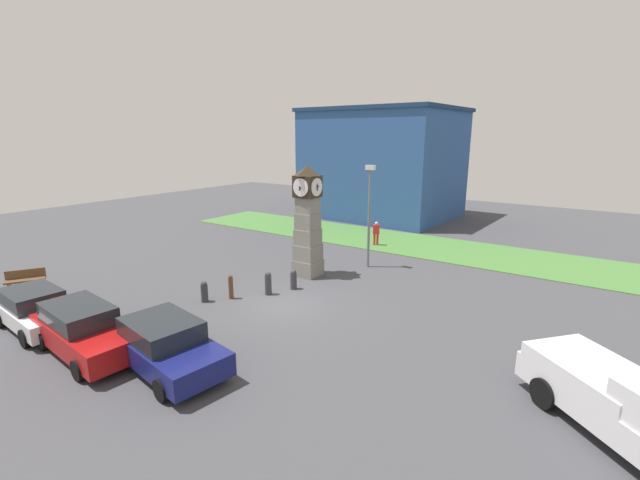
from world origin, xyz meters
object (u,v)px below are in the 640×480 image
car_by_building (166,345)px  bench (25,278)px  clock_tower (308,224)px  car_near_tower (83,330)px  street_lamp_near_road (369,208)px  pickup_truck (635,408)px  car_navy_sedan (35,309)px  bollard_end_row (294,279)px  bollard_near_tower (204,291)px  bollard_mid_row (231,287)px  pedestrian_crossing_lot (376,232)px  bollard_far_row (268,283)px

car_by_building → bench: size_ratio=2.69×
clock_tower → car_near_tower: 10.84m
street_lamp_near_road → clock_tower: bearing=-121.8°
car_near_tower → car_by_building: car_near_tower is taller
car_near_tower → pickup_truck: 15.42m
pickup_truck → car_navy_sedan: bearing=-164.5°
bollard_end_row → car_near_tower: bearing=-102.5°
car_near_tower → clock_tower: bearing=83.2°
bollard_end_row → car_near_tower: car_near_tower is taller
bollard_near_tower → pickup_truck: (14.88, -0.26, 0.46)m
car_navy_sedan → bollard_mid_row: bearing=58.5°
bench → pedestrian_crossing_lot: bearing=59.5°
clock_tower → car_near_tower: clock_tower is taller
clock_tower → bench: clock_tower is taller
pickup_truck → bench: pickup_truck is taller
bench → pedestrian_crossing_lot: (9.64, 16.33, 0.36)m
car_by_building → pedestrian_crossing_lot: 17.05m
clock_tower → car_navy_sedan: (-4.61, -10.64, -1.93)m
bollard_near_tower → bollard_mid_row: bearing=53.1°
car_navy_sedan → pickup_truck: bearing=15.5°
bollard_end_row → pickup_truck: size_ratio=0.18×
car_near_tower → car_by_building: size_ratio=1.06×
bollard_far_row → clock_tower: bearing=92.7°
bollard_end_row → street_lamp_near_road: 5.81m
clock_tower → street_lamp_near_road: bearing=58.2°
street_lamp_near_road → bollard_end_row: bearing=-103.4°
car_by_building → pedestrian_crossing_lot: pedestrian_crossing_lot is taller
clock_tower → bollard_near_tower: size_ratio=5.97×
bollard_mid_row → pedestrian_crossing_lot: 11.84m
bollard_near_tower → car_by_building: car_by_building is taller
clock_tower → bench: 13.33m
bollard_far_row → bench: size_ratio=0.65×
car_by_building → clock_tower: bearing=100.4°
car_navy_sedan → pedestrian_crossing_lot: 18.53m
bollard_far_row → bollard_end_row: bearing=67.3°
bollard_far_row → car_near_tower: size_ratio=0.23×
clock_tower → car_by_building: (1.78, -9.68, -1.89)m
clock_tower → bollard_mid_row: 5.06m
bollard_mid_row → car_near_tower: car_near_tower is taller
bollard_mid_row → bollard_end_row: bollard_mid_row is taller
car_navy_sedan → pickup_truck: pickup_truck is taller
bollard_end_row → bench: (-10.20, -7.02, 0.05)m
bollard_near_tower → bench: bearing=-155.6°
bollard_near_tower → bollard_far_row: 2.76m
bollard_near_tower → car_by_building: bearing=-52.3°
clock_tower → bollard_near_tower: (-1.53, -5.41, -2.21)m
clock_tower → bollard_end_row: 3.06m
car_near_tower → pedestrian_crossing_lot: (1.35, 17.89, 0.07)m
pedestrian_crossing_lot → bench: bearing=-120.5°
pickup_truck → pedestrian_crossing_lot: (-13.26, 12.95, -0.04)m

